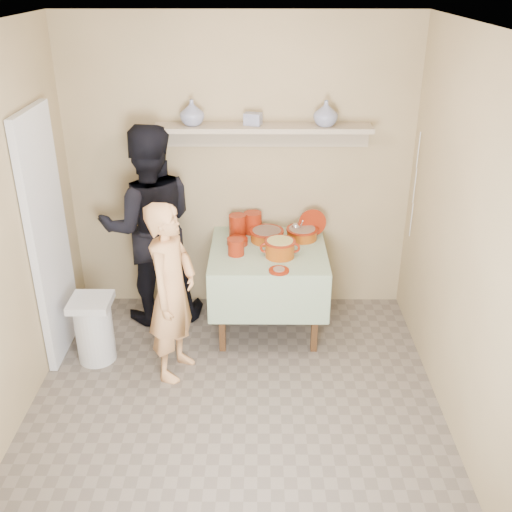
{
  "coord_description": "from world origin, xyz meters",
  "views": [
    {
      "loc": [
        0.18,
        -3.27,
        2.91
      ],
      "look_at": [
        0.15,
        0.75,
        0.95
      ],
      "focal_mm": 42.0,
      "sensor_mm": 36.0,
      "label": 1
    }
  ],
  "objects_px": {
    "person_helper": "(150,226)",
    "trash_bin": "(94,329)",
    "person_cook": "(172,292)",
    "serving_table": "(268,261)",
    "cazuela_rice": "(280,247)"
  },
  "relations": [
    {
      "from": "person_helper",
      "to": "trash_bin",
      "type": "relative_size",
      "value": 3.17
    },
    {
      "from": "serving_table",
      "to": "cazuela_rice",
      "type": "bearing_deg",
      "value": -58.06
    },
    {
      "from": "serving_table",
      "to": "trash_bin",
      "type": "xyz_separation_m",
      "value": [
        -1.4,
        -0.51,
        -0.36
      ]
    },
    {
      "from": "serving_table",
      "to": "trash_bin",
      "type": "height_order",
      "value": "serving_table"
    },
    {
      "from": "person_helper",
      "to": "cazuela_rice",
      "type": "height_order",
      "value": "person_helper"
    },
    {
      "from": "serving_table",
      "to": "person_helper",
      "type": "bearing_deg",
      "value": 170.14
    },
    {
      "from": "person_cook",
      "to": "cazuela_rice",
      "type": "distance_m",
      "value": 0.97
    },
    {
      "from": "person_helper",
      "to": "trash_bin",
      "type": "bearing_deg",
      "value": 48.4
    },
    {
      "from": "serving_table",
      "to": "cazuela_rice",
      "type": "xyz_separation_m",
      "value": [
        0.09,
        -0.15,
        0.2
      ]
    },
    {
      "from": "cazuela_rice",
      "to": "person_cook",
      "type": "bearing_deg",
      "value": -147.97
    },
    {
      "from": "person_cook",
      "to": "person_helper",
      "type": "bearing_deg",
      "value": 37.12
    },
    {
      "from": "person_cook",
      "to": "serving_table",
      "type": "xyz_separation_m",
      "value": [
        0.73,
        0.66,
        -0.07
      ]
    },
    {
      "from": "trash_bin",
      "to": "serving_table",
      "type": "bearing_deg",
      "value": 19.94
    },
    {
      "from": "person_cook",
      "to": "trash_bin",
      "type": "relative_size",
      "value": 2.54
    },
    {
      "from": "trash_bin",
      "to": "cazuela_rice",
      "type": "bearing_deg",
      "value": 13.56
    }
  ]
}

